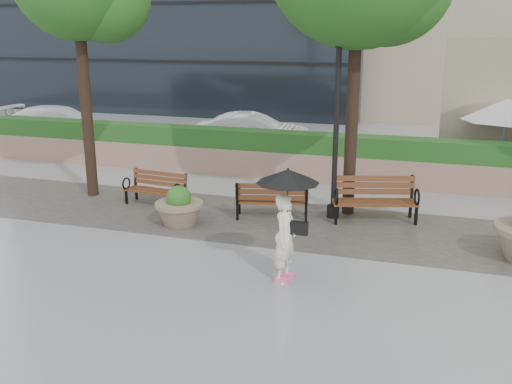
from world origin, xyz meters
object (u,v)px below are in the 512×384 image
(bench_2, at_px, (272,207))
(lamppost, at_px, (336,142))
(planter_left, at_px, (179,210))
(bench_1, at_px, (156,196))
(car_right, at_px, (253,133))
(bench_3, at_px, (374,209))
(car_left, at_px, (60,125))
(pedestrian, at_px, (287,214))

(bench_2, xyz_separation_m, lamppost, (1.34, 0.44, 1.52))
(planter_left, relative_size, lamppost, 0.26)
(bench_1, bearing_deg, bench_2, 4.61)
(lamppost, distance_m, car_right, 7.71)
(bench_1, height_order, bench_2, bench_2)
(bench_3, xyz_separation_m, planter_left, (-4.10, -1.55, 0.05))
(bench_3, height_order, lamppost, lamppost)
(bench_2, bearing_deg, bench_3, 178.48)
(bench_3, distance_m, car_left, 13.79)
(planter_left, height_order, car_right, car_right)
(bench_1, height_order, pedestrian, pedestrian)
(car_left, height_order, pedestrian, pedestrian)
(car_left, bearing_deg, planter_left, -133.97)
(bench_2, bearing_deg, car_right, -82.27)
(bench_2, bearing_deg, lamppost, -175.18)
(planter_left, bearing_deg, bench_1, 135.40)
(lamppost, bearing_deg, car_left, 153.17)
(bench_3, distance_m, lamppost, 1.75)
(bench_1, bearing_deg, bench_3, 10.45)
(lamppost, height_order, car_right, lamppost)
(planter_left, relative_size, car_left, 0.22)
(bench_2, bearing_deg, car_left, -45.00)
(bench_2, bearing_deg, planter_left, 17.00)
(lamppost, relative_size, car_right, 0.99)
(bench_2, relative_size, bench_3, 0.88)
(car_right, distance_m, pedestrian, 10.81)
(lamppost, height_order, car_left, lamppost)
(bench_3, height_order, car_left, car_left)
(car_right, bearing_deg, car_left, 84.48)
(car_left, bearing_deg, pedestrian, -132.41)
(bench_3, distance_m, car_right, 8.14)
(planter_left, height_order, lamppost, lamppost)
(bench_1, distance_m, car_right, 6.87)
(car_left, distance_m, car_right, 7.58)
(bench_3, distance_m, pedestrian, 3.91)
(bench_1, bearing_deg, car_right, 93.44)
(planter_left, relative_size, pedestrian, 0.54)
(bench_1, distance_m, planter_left, 1.65)
(planter_left, bearing_deg, pedestrian, -34.89)
(pedestrian, bearing_deg, bench_2, 31.25)
(bench_2, distance_m, lamppost, 2.07)
(bench_2, xyz_separation_m, car_right, (-2.68, 6.93, 0.41))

